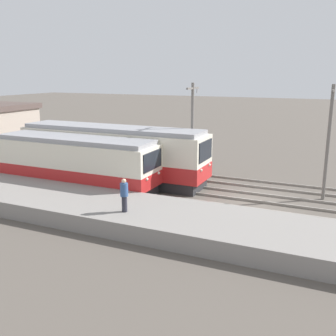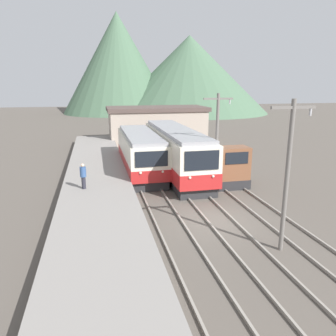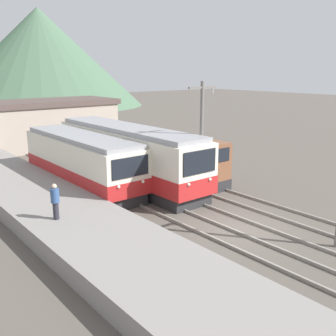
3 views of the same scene
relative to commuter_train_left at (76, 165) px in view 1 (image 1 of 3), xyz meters
The scene contains 11 objects.
ground_plane 11.38m from the commuter_train_left, 76.66° to the right, with size 200.00×200.00×0.00m, color #564F47.
platform_left 11.61m from the commuter_train_left, 108.41° to the right, with size 4.50×54.00×0.86m, color gray.
track_left 11.07m from the commuter_train_left, 90.00° to the right, with size 1.54×60.00×0.14m.
track_center 11.42m from the commuter_train_left, 75.67° to the right, with size 1.54×60.00×0.14m.
track_right 12.50m from the commuter_train_left, 62.12° to the right, with size 1.54×60.00×0.14m.
commuter_train_left is the anchor object (origin of this frame).
commuter_train_center 2.96m from the commuter_train_left, 18.86° to the right, with size 2.84×13.71×3.79m.
shunting_locomotive 7.21m from the commuter_train_left, 36.35° to the right, with size 2.40×4.63×3.00m.
catenary_mast_near 15.41m from the commuter_train_left, 73.62° to the right, with size 2.00×0.20×6.72m.
catenary_mast_mid 7.90m from the commuter_train_left, 55.57° to the right, with size 2.00×0.20×6.72m.
person_on_platform 7.69m from the commuter_train_left, 125.71° to the right, with size 0.38×0.38×1.63m.
Camera 1 is at (-22.39, -4.50, 7.32)m, focal length 42.00 mm.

